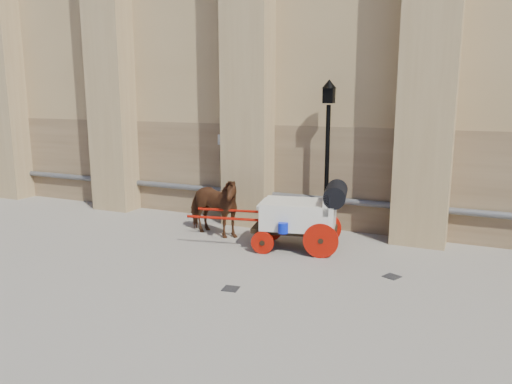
% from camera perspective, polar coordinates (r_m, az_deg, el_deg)
% --- Properties ---
extents(ground, '(90.00, 90.00, 0.00)m').
position_cam_1_polar(ground, '(11.86, -3.82, -8.22)').
color(ground, gray).
rests_on(ground, ground).
extents(horse, '(2.18, 1.36, 1.71)m').
position_cam_1_polar(horse, '(13.93, -5.01, -1.60)').
color(horse, '#552E1C').
rests_on(horse, ground).
extents(carriage, '(4.15, 1.84, 1.76)m').
position_cam_1_polar(carriage, '(12.70, 5.51, -2.45)').
color(carriage, black).
rests_on(carriage, ground).
extents(street_lamp, '(0.40, 0.40, 4.30)m').
position_cam_1_polar(street_lamp, '(13.94, 8.15, 4.39)').
color(street_lamp, black).
rests_on(street_lamp, ground).
extents(drain_grate_near, '(0.36, 0.36, 0.01)m').
position_cam_1_polar(drain_grate_near, '(10.44, -2.91, -10.97)').
color(drain_grate_near, black).
rests_on(drain_grate_near, ground).
extents(drain_grate_far, '(0.42, 0.42, 0.01)m').
position_cam_1_polar(drain_grate_far, '(11.45, 15.26, -9.30)').
color(drain_grate_far, black).
rests_on(drain_grate_far, ground).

